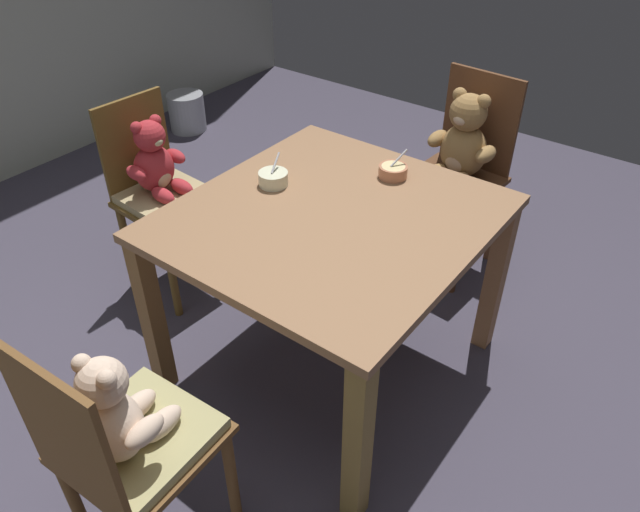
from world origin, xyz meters
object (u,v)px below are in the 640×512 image
at_px(dining_table, 331,240).
at_px(porridge_bowl_cream_far_center, 273,178).
at_px(teddy_chair_far_center, 159,181).
at_px(porridge_bowl_terracotta_near_right, 393,171).
at_px(teddy_chair_near_right, 462,152).
at_px(metal_pail, 187,112).
at_px(teddy_chair_near_left, 123,434).

xyz_separation_m(dining_table, porridge_bowl_cream_far_center, (0.03, 0.29, 0.14)).
height_order(teddy_chair_far_center, porridge_bowl_terracotta_near_right, teddy_chair_far_center).
xyz_separation_m(dining_table, teddy_chair_far_center, (-0.01, 0.92, -0.07)).
relative_size(dining_table, teddy_chair_near_right, 1.16).
xyz_separation_m(porridge_bowl_terracotta_near_right, metal_pail, (0.87, 2.18, -0.62)).
bearing_deg(teddy_chair_near_left, porridge_bowl_cream_far_center, 14.72).
height_order(teddy_chair_near_right, porridge_bowl_cream_far_center, teddy_chair_near_right).
distance_m(dining_table, metal_pail, 2.52).
bearing_deg(porridge_bowl_cream_far_center, teddy_chair_near_right, -19.51).
bearing_deg(porridge_bowl_cream_far_center, metal_pail, 57.41).
xyz_separation_m(teddy_chair_near_right, porridge_bowl_terracotta_near_right, (-0.61, 0.01, 0.17)).
height_order(dining_table, porridge_bowl_terracotta_near_right, porridge_bowl_terracotta_near_right).
relative_size(teddy_chair_far_center, porridge_bowl_cream_far_center, 7.62).
relative_size(dining_table, porridge_bowl_terracotta_near_right, 9.24).
distance_m(dining_table, teddy_chair_far_center, 0.93).
xyz_separation_m(porridge_bowl_cream_far_center, metal_pail, (1.19, 1.86, -0.63)).
relative_size(dining_table, teddy_chair_near_left, 1.17).
xyz_separation_m(teddy_chair_near_right, teddy_chair_near_left, (-1.92, 0.02, -0.04)).
height_order(dining_table, teddy_chair_near_right, teddy_chair_near_right).
bearing_deg(teddy_chair_near_right, porridge_bowl_cream_far_center, -15.61).
bearing_deg(teddy_chair_near_right, metal_pail, -92.77).
bearing_deg(porridge_bowl_terracotta_near_right, metal_pail, 68.28).
bearing_deg(dining_table, teddy_chair_near_left, -178.61).
bearing_deg(teddy_chair_near_left, teddy_chair_near_right, -3.43).
bearing_deg(teddy_chair_far_center, teddy_chair_near_left, -41.35).
height_order(dining_table, porridge_bowl_cream_far_center, porridge_bowl_cream_far_center).
bearing_deg(porridge_bowl_terracotta_near_right, teddy_chair_far_center, 110.69).
relative_size(teddy_chair_far_center, porridge_bowl_terracotta_near_right, 7.70).
xyz_separation_m(teddy_chair_far_center, porridge_bowl_terracotta_near_right, (0.36, -0.95, 0.21)).
distance_m(dining_table, porridge_bowl_cream_far_center, 0.33).
height_order(porridge_bowl_cream_far_center, metal_pail, porridge_bowl_cream_far_center).
relative_size(teddy_chair_near_right, metal_pail, 3.52).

